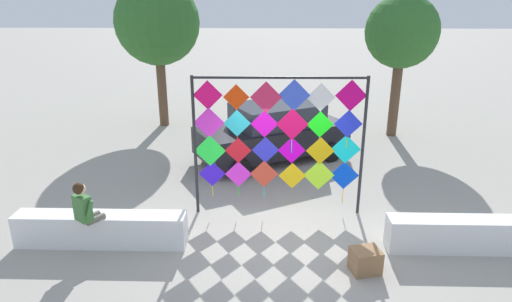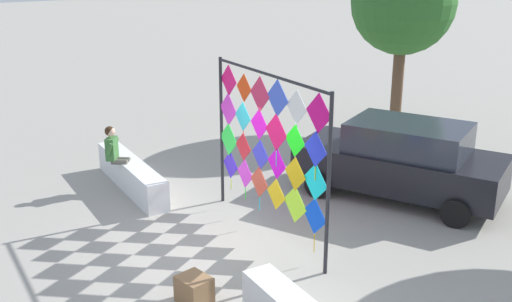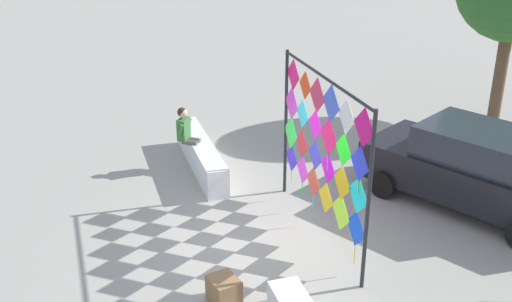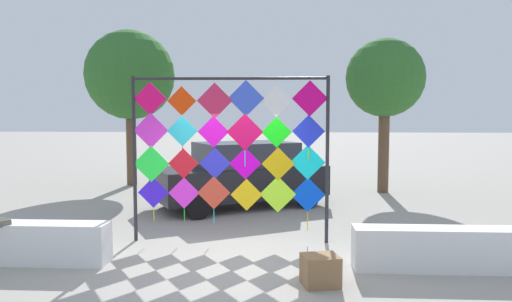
{
  "view_description": "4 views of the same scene",
  "coord_description": "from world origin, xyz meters",
  "px_view_note": "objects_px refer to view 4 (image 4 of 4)",
  "views": [
    {
      "loc": [
        -0.39,
        -8.15,
        4.86
      ],
      "look_at": [
        -0.62,
        0.5,
        1.79
      ],
      "focal_mm": 31.24,
      "sensor_mm": 36.0,
      "label": 1
    },
    {
      "loc": [
        9.28,
        -4.52,
        5.37
      ],
      "look_at": [
        0.3,
        0.74,
        1.92
      ],
      "focal_mm": 43.02,
      "sensor_mm": 36.0,
      "label": 2
    },
    {
      "loc": [
        9.58,
        -3.06,
        6.38
      ],
      "look_at": [
        -0.7,
        0.16,
        1.66
      ],
      "focal_mm": 43.5,
      "sensor_mm": 36.0,
      "label": 3
    },
    {
      "loc": [
        0.87,
        -7.83,
        2.48
      ],
      "look_at": [
        0.41,
        0.39,
        1.85
      ],
      "focal_mm": 33.26,
      "sensor_mm": 36.0,
      "label": 4
    }
  ],
  "objects_px": {
    "tree_far_right": "(131,77)",
    "tree_broadleaf": "(386,78)",
    "parked_car": "(242,174)",
    "kite_display_rack": "(231,143)",
    "cardboard_box_large": "(320,270)"
  },
  "relations": [
    {
      "from": "tree_far_right",
      "to": "tree_broadleaf",
      "type": "distance_m",
      "value": 8.65
    },
    {
      "from": "tree_far_right",
      "to": "parked_car",
      "type": "bearing_deg",
      "value": -42.04
    },
    {
      "from": "kite_display_rack",
      "to": "tree_far_right",
      "type": "relative_size",
      "value": 0.71
    },
    {
      "from": "tree_broadleaf",
      "to": "parked_car",
      "type": "bearing_deg",
      "value": -148.3
    },
    {
      "from": "parked_car",
      "to": "tree_broadleaf",
      "type": "height_order",
      "value": "tree_broadleaf"
    },
    {
      "from": "cardboard_box_large",
      "to": "tree_far_right",
      "type": "relative_size",
      "value": 0.09
    },
    {
      "from": "kite_display_rack",
      "to": "tree_broadleaf",
      "type": "relative_size",
      "value": 0.78
    },
    {
      "from": "cardboard_box_large",
      "to": "tree_far_right",
      "type": "height_order",
      "value": "tree_far_right"
    },
    {
      "from": "kite_display_rack",
      "to": "tree_far_right",
      "type": "distance_m",
      "value": 8.71
    },
    {
      "from": "kite_display_rack",
      "to": "cardboard_box_large",
      "type": "height_order",
      "value": "kite_display_rack"
    },
    {
      "from": "cardboard_box_large",
      "to": "tree_broadleaf",
      "type": "bearing_deg",
      "value": 72.37
    },
    {
      "from": "kite_display_rack",
      "to": "cardboard_box_large",
      "type": "xyz_separation_m",
      "value": [
        1.56,
        -2.32,
        -1.71
      ]
    },
    {
      "from": "cardboard_box_large",
      "to": "parked_car",
      "type": "bearing_deg",
      "value": 105.66
    },
    {
      "from": "kite_display_rack",
      "to": "tree_far_right",
      "type": "bearing_deg",
      "value": 120.34
    },
    {
      "from": "cardboard_box_large",
      "to": "tree_broadleaf",
      "type": "height_order",
      "value": "tree_broadleaf"
    }
  ]
}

